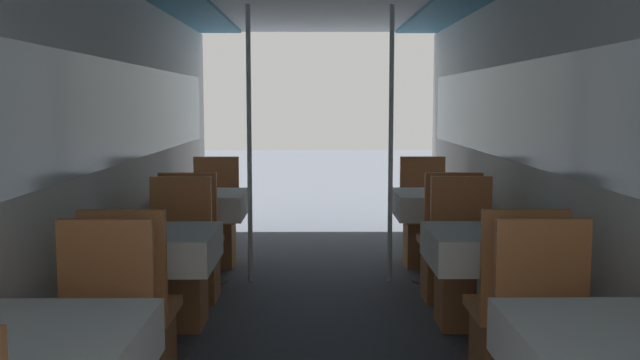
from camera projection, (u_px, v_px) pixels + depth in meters
name	position (u px, v px, depth m)	size (l,w,h in m)	color
wall_left	(90.00, 155.00, 4.12)	(0.05, 8.22, 2.21)	silver
wall_right	(553.00, 155.00, 4.14)	(0.05, 8.22, 2.21)	silver
dining_table_left_1	(158.00, 253.00, 4.03)	(0.66, 0.66, 0.73)	#4C4C51
chair_left_near_1	(134.00, 339.00, 3.50)	(0.41, 0.41, 0.96)	#9C5B31
chair_left_far_1	(178.00, 281.00, 4.63)	(0.41, 0.41, 0.96)	#9C5B31
dining_table_left_2	(204.00, 208.00, 5.73)	(0.66, 0.66, 0.73)	#4C4C51
chair_left_near_2	(193.00, 261.00, 5.20)	(0.41, 0.41, 0.96)	#9C5B31
chair_left_far_2	(215.00, 233.00, 6.33)	(0.41, 0.41, 0.96)	#9C5B31
support_pole_left_2	(249.00, 146.00, 5.68)	(0.04, 0.04, 2.21)	silver
dining_table_right_1	(486.00, 252.00, 4.04)	(0.66, 0.66, 0.73)	#4C4C51
chair_right_near_1	(512.00, 338.00, 3.51)	(0.41, 0.41, 0.96)	#9C5B31
chair_right_far_1	(464.00, 280.00, 4.64)	(0.41, 0.41, 0.96)	#9C5B31
dining_table_right_2	(436.00, 207.00, 5.74)	(0.66, 0.66, 0.73)	#4C4C51
chair_right_near_2	(448.00, 261.00, 5.21)	(0.41, 0.41, 0.96)	#9C5B31
chair_right_far_2	(424.00, 232.00, 6.34)	(0.41, 0.41, 0.96)	#9C5B31
support_pole_right_2	(391.00, 146.00, 5.69)	(0.04, 0.04, 2.21)	silver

